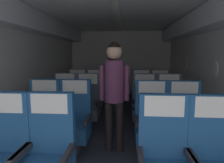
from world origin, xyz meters
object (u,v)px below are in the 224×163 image
(seat_a_left_aisle, at_px, (48,156))
(seat_d_left_window, at_px, (77,94))
(seat_c_left_window, at_px, (65,104))
(seat_d_right_window, at_px, (141,95))
(seat_b_left_window, at_px, (43,121))
(seat_d_left_aisle, at_px, (95,94))
(seat_b_left_aisle, at_px, (74,122))
(seat_b_right_aisle, at_px, (185,125))
(seat_d_right_aisle, at_px, (160,95))
(seat_c_right_window, at_px, (144,106))
(seat_c_left_aisle, at_px, (88,105))
(seat_c_right_aisle, at_px, (169,106))
(seat_b_right_window, at_px, (151,124))
(seat_a_left_window, at_px, (3,155))
(seat_a_right_window, at_px, (164,162))
(flight_attendant, at_px, (114,86))

(seat_a_left_aisle, xyz_separation_m, seat_d_left_window, (-0.47, 2.90, 0.00))
(seat_c_left_window, xyz_separation_m, seat_d_right_window, (1.60, 0.98, 0.00))
(seat_b_left_window, relative_size, seat_d_left_aisle, 1.00)
(seat_b_left_aisle, distance_m, seat_b_right_aisle, 1.60)
(seat_d_right_aisle, bearing_deg, seat_c_right_window, -115.84)
(seat_c_left_aisle, height_order, seat_c_right_window, same)
(seat_c_right_aisle, distance_m, seat_c_right_window, 0.47)
(seat_b_left_aisle, xyz_separation_m, seat_b_right_window, (1.14, -0.02, 0.00))
(seat_d_right_window, bearing_deg, seat_c_right_window, -90.82)
(seat_a_left_window, distance_m, seat_c_right_window, 2.51)
(seat_d_right_aisle, bearing_deg, seat_d_left_window, -179.85)
(seat_a_left_aisle, xyz_separation_m, seat_c_left_window, (-0.46, 1.92, 0.00))
(seat_a_left_aisle, bearing_deg, seat_d_right_aisle, 61.17)
(seat_b_left_window, height_order, seat_c_right_window, same)
(seat_b_right_aisle, relative_size, seat_c_right_aisle, 1.00)
(seat_a_left_aisle, bearing_deg, seat_b_right_aisle, 30.64)
(seat_b_right_window, distance_m, seat_d_right_aisle, 2.01)
(seat_b_left_aisle, bearing_deg, seat_c_left_aisle, 89.26)
(seat_b_left_aisle, xyz_separation_m, seat_c_left_aisle, (0.01, 0.94, 0.00))
(seat_c_left_window, xyz_separation_m, seat_d_left_aisle, (0.45, 0.99, 0.00))
(seat_c_right_window, height_order, seat_d_left_window, same)
(seat_a_right_window, xyz_separation_m, seat_d_left_aisle, (-1.13, 2.92, 0.00))
(seat_a_left_aisle, height_order, seat_b_left_aisle, same)
(seat_b_left_aisle, bearing_deg, seat_a_right_window, -41.06)
(seat_a_left_aisle, distance_m, seat_a_right_window, 1.12)
(seat_b_right_window, height_order, flight_attendant, flight_attendant)
(seat_a_left_aisle, distance_m, seat_d_right_aisle, 3.32)
(seat_a_left_window, xyz_separation_m, flight_attendant, (1.05, 1.02, 0.55))
(seat_b_left_window, distance_m, seat_d_right_window, 2.52)
(seat_b_right_aisle, height_order, seat_d_right_aisle, same)
(seat_c_left_aisle, xyz_separation_m, seat_d_right_aisle, (1.59, 0.99, 0.00))
(seat_b_left_aisle, distance_m, seat_d_right_window, 2.24)
(seat_b_left_aisle, xyz_separation_m, seat_c_left_window, (-0.45, 0.95, 0.00))
(seat_c_right_window, relative_size, flight_attendant, 0.66)
(seat_b_right_aisle, bearing_deg, seat_b_right_window, 179.36)
(seat_a_left_aisle, relative_size, seat_d_left_aisle, 1.00)
(seat_a_left_window, distance_m, seat_b_left_aisle, 1.08)
(seat_b_left_window, xyz_separation_m, seat_c_right_aisle, (2.08, 0.97, 0.00))
(seat_a_right_window, bearing_deg, seat_c_right_aisle, 76.16)
(seat_a_left_window, height_order, seat_c_left_aisle, same)
(seat_c_right_aisle, bearing_deg, seat_b_left_window, -154.94)
(seat_a_left_aisle, distance_m, seat_b_right_window, 1.48)
(seat_a_left_window, xyz_separation_m, seat_c_left_window, (-0.00, 1.93, 0.00))
(seat_b_right_aisle, bearing_deg, seat_c_right_aisle, 89.77)
(seat_a_right_window, height_order, flight_attendant, flight_attendant)
(seat_b_right_aisle, xyz_separation_m, seat_c_left_window, (-2.06, 0.97, 0.00))
(seat_d_left_aisle, bearing_deg, seat_b_right_aisle, -50.68)
(seat_a_left_aisle, height_order, seat_d_left_aisle, same)
(seat_b_left_aisle, xyz_separation_m, seat_b_right_aisle, (1.60, -0.03, 0.00))
(seat_b_right_aisle, height_order, seat_b_right_window, same)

